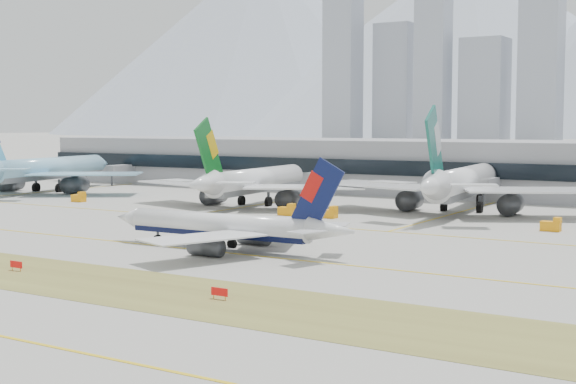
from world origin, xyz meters
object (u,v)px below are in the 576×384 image
Objects in this scene: widebody_eva at (253,182)px; terminal at (468,167)px; taxiing_airliner at (227,227)px; widebody_cathay at (461,184)px; widebody_korean at (45,170)px.

terminal is at bearing -36.06° from widebody_eva.
widebody_cathay is (12.60, 70.72, 2.66)m from taxiing_airliner.
taxiing_airliner is 123.82m from widebody_korean.
taxiing_airliner is at bearing 163.55° from widebody_cathay.
widebody_korean is 73.62m from widebody_eva.
widebody_cathay is 48.97m from terminal.
widebody_korean is (-108.27, 60.02, 2.67)m from taxiing_airliner.
widebody_cathay reaches higher than widebody_eva.
widebody_korean is 1.09× the size of widebody_eva.
widebody_korean is 0.23× the size of terminal.
terminal is at bearing -73.11° from widebody_korean.
taxiing_airliner is at bearing -89.17° from terminal.
widebody_korean reaches higher than terminal.
taxiing_airliner is 71.88m from widebody_cathay.
widebody_eva is at bearing -60.30° from taxiing_airliner.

